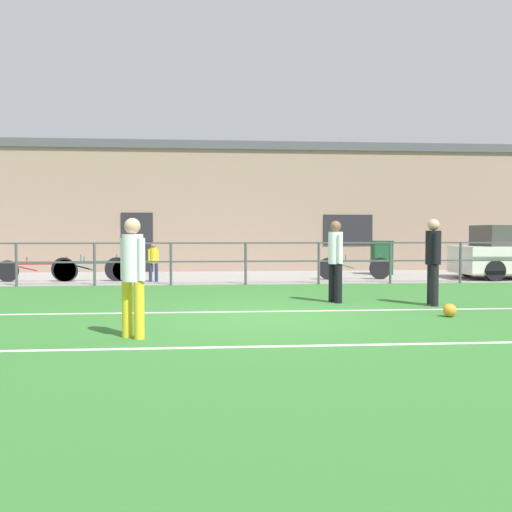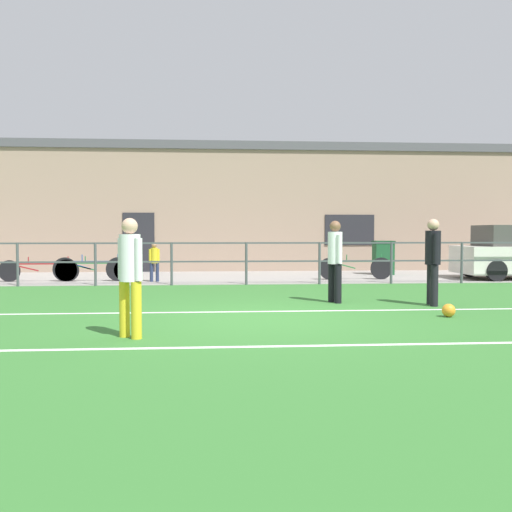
% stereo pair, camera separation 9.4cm
% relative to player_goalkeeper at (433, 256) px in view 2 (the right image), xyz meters
% --- Properties ---
extents(ground, '(60.00, 44.00, 0.04)m').
position_rel_player_goalkeeper_xyz_m(ground, '(-3.34, -1.37, -0.97)').
color(ground, '#33702D').
extents(field_line_touchline, '(36.00, 0.11, 0.00)m').
position_rel_player_goalkeeper_xyz_m(field_line_touchline, '(-3.34, -0.58, -0.95)').
color(field_line_touchline, white).
rests_on(field_line_touchline, ground).
extents(field_line_hash, '(36.00, 0.11, 0.00)m').
position_rel_player_goalkeeper_xyz_m(field_line_hash, '(-3.34, -3.71, -0.95)').
color(field_line_hash, white).
rests_on(field_line_hash, ground).
extents(pavement_strip, '(48.00, 5.00, 0.02)m').
position_rel_player_goalkeeper_xyz_m(pavement_strip, '(-3.34, 7.13, -0.94)').
color(pavement_strip, gray).
rests_on(pavement_strip, ground).
extents(perimeter_fence, '(36.07, 0.07, 1.15)m').
position_rel_player_goalkeeper_xyz_m(perimeter_fence, '(-3.34, 4.63, -0.21)').
color(perimeter_fence, '#474C51').
rests_on(perimeter_fence, ground).
extents(clubhouse_facade, '(28.00, 2.56, 4.65)m').
position_rel_player_goalkeeper_xyz_m(clubhouse_facade, '(-3.34, 10.83, 1.38)').
color(clubhouse_facade, gray).
rests_on(clubhouse_facade, ground).
extents(player_goalkeeper, '(0.29, 0.46, 1.68)m').
position_rel_player_goalkeeper_xyz_m(player_goalkeeper, '(0.00, 0.00, 0.00)').
color(player_goalkeeper, black).
rests_on(player_goalkeeper, ground).
extents(player_striker, '(0.29, 0.43, 1.65)m').
position_rel_player_goalkeeper_xyz_m(player_striker, '(-1.79, 0.61, -0.01)').
color(player_striker, black).
rests_on(player_striker, ground).
extents(player_winger, '(0.36, 0.33, 1.62)m').
position_rel_player_goalkeeper_xyz_m(player_winger, '(-5.37, -2.98, -0.04)').
color(player_winger, gold).
rests_on(player_winger, ground).
extents(soccer_ball_match, '(0.22, 0.22, 0.22)m').
position_rel_player_goalkeeper_xyz_m(soccer_ball_match, '(-0.30, -1.48, -0.84)').
color(soccer_ball_match, orange).
rests_on(soccer_ball_match, ground).
extents(spectator_child, '(0.30, 0.19, 1.11)m').
position_rel_player_goalkeeper_xyz_m(spectator_child, '(-5.88, 5.54, -0.30)').
color(spectator_child, '#232D4C').
rests_on(spectator_child, pavement_strip).
extents(bicycle_parked_0, '(2.20, 0.04, 0.75)m').
position_rel_player_goalkeeper_xyz_m(bicycle_parked_0, '(-0.03, 5.83, -0.59)').
color(bicycle_parked_0, black).
rests_on(bicycle_parked_0, pavement_strip).
extents(bicycle_parked_1, '(2.27, 0.04, 0.73)m').
position_rel_player_goalkeeper_xyz_m(bicycle_parked_1, '(-7.58, 5.83, -0.60)').
color(bicycle_parked_1, black).
rests_on(bicycle_parked_1, pavement_strip).
extents(bicycle_parked_2, '(2.24, 0.04, 0.71)m').
position_rel_player_goalkeeper_xyz_m(bicycle_parked_2, '(-9.16, 5.83, -0.61)').
color(bicycle_parked_2, black).
rests_on(bicycle_parked_2, pavement_strip).
extents(bicycle_parked_3, '(2.17, 0.04, 0.77)m').
position_rel_player_goalkeeper_xyz_m(bicycle_parked_3, '(-7.69, 5.83, -0.58)').
color(bicycle_parked_3, black).
rests_on(bicycle_parked_3, pavement_strip).
extents(trash_bin_0, '(0.65, 0.55, 1.11)m').
position_rel_player_goalkeeper_xyz_m(trash_bin_0, '(1.37, 7.70, -0.37)').
color(trash_bin_0, '#194C28').
rests_on(trash_bin_0, pavement_strip).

